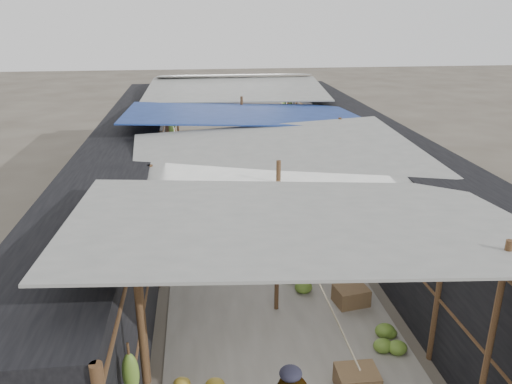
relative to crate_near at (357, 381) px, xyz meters
name	(u,v)px	position (x,y,z in m)	size (l,w,h in m)	color
aisle_slab	(253,225)	(-0.74, 5.51, -0.15)	(3.60, 16.00, 0.02)	#9E998E
stall_left	(130,183)	(-3.44, 5.51, 0.99)	(1.40, 15.00, 2.30)	black
stall_right	(368,174)	(1.96, 5.51, 0.99)	(1.40, 15.00, 2.30)	black
crate_near	(357,381)	(0.00, 0.00, 0.00)	(0.54, 0.43, 0.32)	olive
crate_mid	(351,296)	(0.54, 2.02, 0.00)	(0.54, 0.43, 0.32)	olive
crate_back	(211,168)	(-1.55, 9.79, -0.03)	(0.42, 0.34, 0.27)	olive
black_basin	(283,203)	(0.16, 6.62, -0.06)	(0.65, 0.65, 0.19)	black
shopper_blue	(248,193)	(-0.84, 5.69, 0.59)	(0.73, 0.57, 1.50)	#2048A0
vendor_seated	(328,216)	(0.88, 4.96, 0.23)	(0.50, 0.29, 0.77)	#524E47
market_canopy	(252,120)	(-0.71, 5.85, 2.25)	(5.62, 15.20, 2.77)	brown
hanging_bananas	(250,154)	(-0.76, 5.85, 1.47)	(3.96, 14.15, 0.88)	olive
floor_bananas	(268,244)	(-0.57, 4.21, -0.02)	(3.52, 10.33, 0.35)	#AB8D2C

